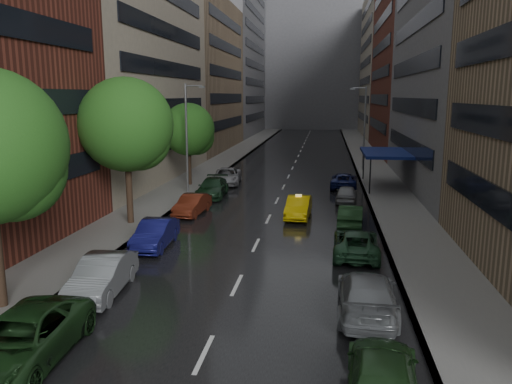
% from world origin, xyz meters
% --- Properties ---
extents(road, '(14.00, 140.00, 0.01)m').
position_xyz_m(road, '(0.00, 50.00, 0.01)').
color(road, black).
rests_on(road, ground).
extents(sidewalk_left, '(4.00, 140.00, 0.15)m').
position_xyz_m(sidewalk_left, '(-9.00, 50.00, 0.07)').
color(sidewalk_left, gray).
rests_on(sidewalk_left, ground).
extents(sidewalk_right, '(4.00, 140.00, 0.15)m').
position_xyz_m(sidewalk_right, '(9.00, 50.00, 0.07)').
color(sidewalk_right, gray).
rests_on(sidewalk_right, ground).
extents(buildings_left, '(8.00, 108.00, 38.00)m').
position_xyz_m(buildings_left, '(-15.00, 58.79, 15.99)').
color(buildings_left, maroon).
rests_on(buildings_left, ground).
extents(buildings_right, '(8.05, 109.10, 36.00)m').
position_xyz_m(buildings_right, '(15.00, 56.70, 15.03)').
color(buildings_right, '#937A5B').
rests_on(buildings_right, ground).
extents(building_far, '(40.00, 14.00, 32.00)m').
position_xyz_m(building_far, '(0.00, 118.00, 16.00)').
color(building_far, slate).
rests_on(building_far, ground).
extents(tree_mid, '(5.85, 5.85, 9.32)m').
position_xyz_m(tree_mid, '(-8.60, 19.31, 6.38)').
color(tree_mid, '#382619').
rests_on(tree_mid, ground).
extents(tree_far, '(4.73, 4.73, 7.54)m').
position_xyz_m(tree_far, '(-8.60, 33.44, 5.15)').
color(tree_far, '#382619').
rests_on(tree_far, ground).
extents(taxi, '(1.72, 4.45, 1.44)m').
position_xyz_m(taxi, '(1.97, 22.75, 0.72)').
color(taxi, yellow).
rests_on(taxi, ground).
extents(parked_cars_left, '(2.96, 37.95, 1.60)m').
position_xyz_m(parked_cars_left, '(-5.40, 18.12, 0.77)').
color(parked_cars_left, '#1A3618').
rests_on(parked_cars_left, ground).
extents(parked_cars_right, '(2.54, 36.95, 1.56)m').
position_xyz_m(parked_cars_right, '(5.40, 16.92, 0.71)').
color(parked_cars_right, '#1D3C1B').
rests_on(parked_cars_right, ground).
extents(street_lamp_left, '(1.74, 0.22, 9.00)m').
position_xyz_m(street_lamp_left, '(-7.72, 30.00, 4.89)').
color(street_lamp_left, gray).
rests_on(street_lamp_left, sidewalk_left).
extents(street_lamp_right, '(1.74, 0.22, 9.00)m').
position_xyz_m(street_lamp_right, '(7.72, 45.00, 4.89)').
color(street_lamp_right, gray).
rests_on(street_lamp_right, sidewalk_right).
extents(awning, '(4.00, 8.00, 3.12)m').
position_xyz_m(awning, '(8.98, 35.00, 3.13)').
color(awning, navy).
rests_on(awning, sidewalk_right).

